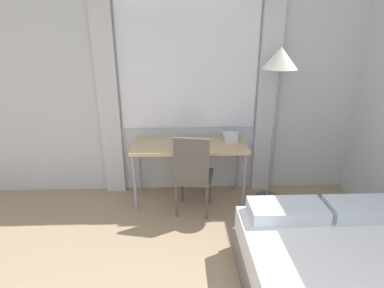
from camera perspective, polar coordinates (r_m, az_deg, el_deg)
name	(u,v)px	position (r m, az deg, el deg)	size (l,w,h in m)	color
wall_back_with_window	(170,87)	(3.68, -4.15, 10.78)	(5.63, 0.13, 2.70)	silver
desk	(189,149)	(3.52, -0.51, -0.99)	(1.34, 0.54, 0.74)	tan
desk_chair	(193,172)	(3.31, 0.17, -5.32)	(0.47, 0.47, 0.95)	#59514C
standing_lamp	(279,72)	(3.46, 16.30, 13.07)	(0.38, 0.38, 1.83)	#4C4C51
telephone	(230,137)	(3.63, 7.33, 1.33)	(0.18, 0.18, 0.11)	silver
book	(188,145)	(3.43, -0.85, -0.22)	(0.27, 0.24, 0.02)	#4C4238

